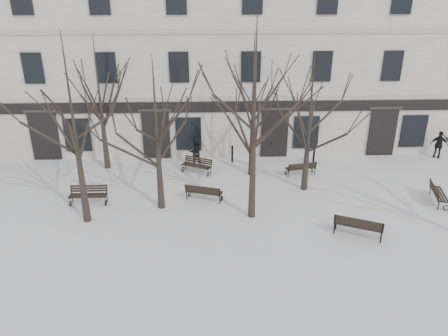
{
  "coord_description": "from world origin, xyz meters",
  "views": [
    {
      "loc": [
        -0.36,
        -16.52,
        9.99
      ],
      "look_at": [
        0.33,
        3.0,
        1.42
      ],
      "focal_mm": 35.0,
      "sensor_mm": 36.0,
      "label": 1
    }
  ],
  "objects_px": {
    "bench_1": "(204,192)",
    "bench_3": "(197,165)",
    "tree_0": "(72,109)",
    "bench_5": "(438,193)",
    "tree_2": "(255,99)",
    "bench_4": "(301,168)",
    "tree_1": "(156,117)",
    "bench_2": "(358,225)",
    "bench_0": "(88,194)"
  },
  "relations": [
    {
      "from": "tree_0",
      "to": "bench_4",
      "type": "height_order",
      "value": "tree_0"
    },
    {
      "from": "bench_0",
      "to": "bench_3",
      "type": "distance_m",
      "value": 6.16
    },
    {
      "from": "tree_2",
      "to": "bench_5",
      "type": "xyz_separation_m",
      "value": [
        9.06,
        1.06,
        -4.97
      ]
    },
    {
      "from": "tree_2",
      "to": "bench_1",
      "type": "bearing_deg",
      "value": 144.29
    },
    {
      "from": "tree_1",
      "to": "tree_2",
      "type": "bearing_deg",
      "value": -13.38
    },
    {
      "from": "tree_1",
      "to": "bench_1",
      "type": "distance_m",
      "value": 4.47
    },
    {
      "from": "tree_2",
      "to": "tree_1",
      "type": "bearing_deg",
      "value": 166.62
    },
    {
      "from": "bench_4",
      "to": "tree_1",
      "type": "bearing_deg",
      "value": 12.84
    },
    {
      "from": "tree_0",
      "to": "bench_2",
      "type": "distance_m",
      "value": 12.62
    },
    {
      "from": "bench_2",
      "to": "bench_3",
      "type": "xyz_separation_m",
      "value": [
        -6.83,
        6.81,
        -0.08
      ]
    },
    {
      "from": "bench_3",
      "to": "bench_5",
      "type": "height_order",
      "value": "bench_5"
    },
    {
      "from": "bench_2",
      "to": "bench_1",
      "type": "bearing_deg",
      "value": -3.53
    },
    {
      "from": "bench_0",
      "to": "bench_1",
      "type": "xyz_separation_m",
      "value": [
        5.5,
        0.06,
        0.0
      ]
    },
    {
      "from": "tree_2",
      "to": "bench_2",
      "type": "height_order",
      "value": "tree_2"
    },
    {
      "from": "tree_1",
      "to": "tree_2",
      "type": "distance_m",
      "value": 4.4
    },
    {
      "from": "bench_0",
      "to": "bench_2",
      "type": "bearing_deg",
      "value": -16.09
    },
    {
      "from": "bench_4",
      "to": "bench_5",
      "type": "bearing_deg",
      "value": 139.22
    },
    {
      "from": "tree_0",
      "to": "bench_5",
      "type": "bearing_deg",
      "value": 4.17
    },
    {
      "from": "bench_3",
      "to": "bench_5",
      "type": "relative_size",
      "value": 0.96
    },
    {
      "from": "bench_0",
      "to": "bench_4",
      "type": "relative_size",
      "value": 1.03
    },
    {
      "from": "bench_0",
      "to": "bench_3",
      "type": "height_order",
      "value": "bench_0"
    },
    {
      "from": "tree_1",
      "to": "tree_2",
      "type": "height_order",
      "value": "tree_2"
    },
    {
      "from": "bench_2",
      "to": "bench_3",
      "type": "bearing_deg",
      "value": -20.41
    },
    {
      "from": "bench_1",
      "to": "bench_3",
      "type": "distance_m",
      "value": 3.4
    },
    {
      "from": "tree_2",
      "to": "bench_0",
      "type": "xyz_separation_m",
      "value": [
        -7.68,
        1.5,
        -4.96
      ]
    },
    {
      "from": "tree_1",
      "to": "tree_2",
      "type": "xyz_separation_m",
      "value": [
        4.17,
        -0.99,
        1.0
      ]
    },
    {
      "from": "bench_5",
      "to": "tree_1",
      "type": "bearing_deg",
      "value": 103.54
    },
    {
      "from": "tree_1",
      "to": "bench_3",
      "type": "xyz_separation_m",
      "value": [
        1.61,
        3.95,
        -3.99
      ]
    },
    {
      "from": "tree_2",
      "to": "bench_3",
      "type": "height_order",
      "value": "tree_2"
    },
    {
      "from": "bench_1",
      "to": "bench_4",
      "type": "distance_m",
      "value": 5.97
    },
    {
      "from": "bench_4",
      "to": "tree_2",
      "type": "bearing_deg",
      "value": 42.53
    },
    {
      "from": "tree_0",
      "to": "bench_4",
      "type": "relative_size",
      "value": 4.79
    },
    {
      "from": "tree_0",
      "to": "tree_2",
      "type": "distance_m",
      "value": 7.37
    },
    {
      "from": "bench_1",
      "to": "bench_2",
      "type": "distance_m",
      "value": 7.3
    },
    {
      "from": "tree_1",
      "to": "bench_0",
      "type": "bearing_deg",
      "value": 171.79
    },
    {
      "from": "bench_4",
      "to": "bench_5",
      "type": "xyz_separation_m",
      "value": [
        5.95,
        -3.29,
        0.03
      ]
    },
    {
      "from": "tree_1",
      "to": "bench_4",
      "type": "bearing_deg",
      "value": 24.72
    },
    {
      "from": "bench_1",
      "to": "bench_3",
      "type": "bearing_deg",
      "value": -65.63
    },
    {
      "from": "tree_0",
      "to": "bench_5",
      "type": "height_order",
      "value": "tree_0"
    },
    {
      "from": "bench_3",
      "to": "tree_0",
      "type": "bearing_deg",
      "value": -106.09
    },
    {
      "from": "tree_2",
      "to": "bench_1",
      "type": "height_order",
      "value": "tree_2"
    },
    {
      "from": "bench_3",
      "to": "bench_4",
      "type": "bearing_deg",
      "value": 21.22
    },
    {
      "from": "tree_0",
      "to": "tree_2",
      "type": "xyz_separation_m",
      "value": [
        7.36,
        0.14,
        0.31
      ]
    },
    {
      "from": "tree_1",
      "to": "bench_2",
      "type": "bearing_deg",
      "value": -18.7
    },
    {
      "from": "tree_2",
      "to": "bench_0",
      "type": "relative_size",
      "value": 4.92
    },
    {
      "from": "bench_5",
      "to": "bench_2",
      "type": "bearing_deg",
      "value": 134.6
    },
    {
      "from": "bench_1",
      "to": "bench_2",
      "type": "relative_size",
      "value": 0.9
    },
    {
      "from": "bench_0",
      "to": "bench_2",
      "type": "xyz_separation_m",
      "value": [
        11.94,
        -3.36,
        0.06
      ]
    },
    {
      "from": "tree_0",
      "to": "tree_1",
      "type": "height_order",
      "value": "tree_0"
    },
    {
      "from": "bench_1",
      "to": "bench_3",
      "type": "xyz_separation_m",
      "value": [
        -0.39,
        3.38,
        -0.02
      ]
    }
  ]
}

